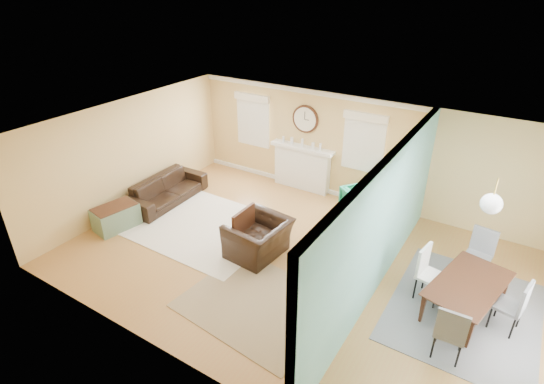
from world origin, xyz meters
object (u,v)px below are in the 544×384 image
object	(u,v)px
eames_chair	(259,239)
credenza	(389,221)
dining_table	(468,298)
green_chair	(361,203)
sofa	(167,190)

from	to	relation	value
eames_chair	credenza	distance (m)	2.80
dining_table	credenza	bearing A→B (deg)	63.93
green_chair	dining_table	size ratio (longest dim) A/B	0.46
sofa	credenza	xyz separation A→B (m)	(5.14, 1.30, 0.09)
eames_chair	green_chair	bearing A→B (deg)	160.02
sofa	dining_table	world-z (taller)	sofa
credenza	dining_table	distance (m)	2.36
eames_chair	sofa	bearing A→B (deg)	-97.28
credenza	dining_table	bearing A→B (deg)	-39.09
sofa	green_chair	xyz separation A→B (m)	(4.31, 1.85, 0.03)
eames_chair	dining_table	size ratio (longest dim) A/B	0.70
eames_chair	green_chair	size ratio (longest dim) A/B	1.53
eames_chair	dining_table	bearing A→B (deg)	101.87
green_chair	credenza	xyz separation A→B (m)	(0.84, -0.55, 0.05)
credenza	dining_table	xyz separation A→B (m)	(1.83, -1.49, -0.11)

